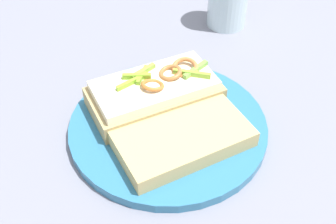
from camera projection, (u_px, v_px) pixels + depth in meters
name	position (u px, v px, depth m)	size (l,w,h in m)	color
ground_plane	(168.00, 130.00, 0.59)	(2.00, 2.00, 0.00)	slate
plate	(168.00, 126.00, 0.58)	(0.27, 0.27, 0.01)	teal
sandwich	(155.00, 92.00, 0.59)	(0.19, 0.12, 0.05)	tan
bread_slice_side	(183.00, 138.00, 0.54)	(0.17, 0.09, 0.02)	tan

